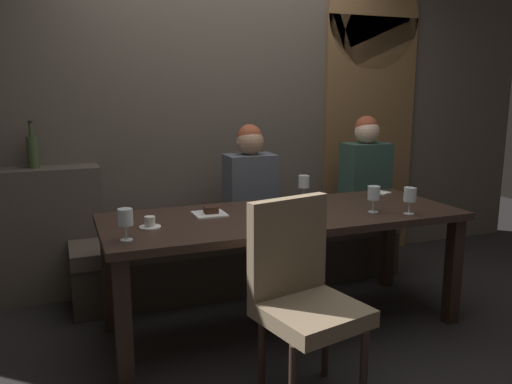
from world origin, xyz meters
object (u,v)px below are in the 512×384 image
at_px(banquette_bench, 245,258).
at_px(chair_near_side, 301,288).
at_px(wine_glass_center_back, 374,194).
at_px(espresso_cup, 150,223).
at_px(diner_redhead, 250,181).
at_px(dining_table, 284,227).
at_px(dessert_plate, 210,212).
at_px(wine_bottle_pale_label, 33,151).
at_px(wine_glass_far_right, 304,183).
at_px(wine_glass_center_front, 410,196).
at_px(diner_bearded, 365,170).
at_px(wine_glass_near_left, 125,218).

relative_size(banquette_bench, chair_near_side, 2.55).
bearing_deg(wine_glass_center_back, espresso_cup, 174.18).
bearing_deg(diner_redhead, dining_table, -93.26).
bearing_deg(espresso_cup, dessert_plate, 22.73).
relative_size(chair_near_side, espresso_cup, 8.17).
bearing_deg(wine_bottle_pale_label, wine_glass_center_back, -32.07).
relative_size(wine_glass_far_right, dessert_plate, 0.86).
bearing_deg(wine_glass_far_right, espresso_cup, -161.78).
height_order(banquette_bench, chair_near_side, chair_near_side).
bearing_deg(chair_near_side, wine_glass_far_right, 63.22).
xyz_separation_m(dining_table, wine_glass_center_front, (0.70, -0.29, 0.20)).
bearing_deg(wine_glass_center_back, chair_near_side, -144.10).
bearing_deg(wine_glass_far_right, wine_bottle_pale_label, 157.50).
relative_size(banquette_bench, diner_bearded, 3.01).
bearing_deg(chair_near_side, banquette_bench, 80.65).
bearing_deg(dessert_plate, diner_bearded, 21.73).
xyz_separation_m(wine_glass_center_front, wine_glass_center_back, (-0.18, 0.12, 0.00)).
relative_size(wine_glass_far_right, wine_glass_center_back, 1.00).
distance_m(chair_near_side, wine_glass_center_back, 0.98).
relative_size(dining_table, espresso_cup, 18.33).
height_order(dining_table, wine_bottle_pale_label, wine_bottle_pale_label).
bearing_deg(diner_bearded, wine_glass_far_right, -152.79).
bearing_deg(wine_glass_center_back, diner_bearded, 59.75).
xyz_separation_m(wine_bottle_pale_label, wine_glass_far_right, (1.73, -0.72, -0.22)).
xyz_separation_m(diner_redhead, dessert_plate, (-0.47, -0.57, -0.07)).
distance_m(banquette_bench, wine_glass_center_back, 1.19).
xyz_separation_m(wine_glass_center_front, dessert_plate, (-1.14, 0.42, -0.10)).
xyz_separation_m(wine_glass_center_back, dessert_plate, (-0.96, 0.30, -0.10)).
height_order(wine_bottle_pale_label, espresso_cup, wine_bottle_pale_label).
xyz_separation_m(dining_table, chair_near_side, (-0.23, -0.72, -0.09)).
relative_size(dining_table, wine_glass_center_back, 13.41).
bearing_deg(diner_redhead, wine_bottle_pale_label, 166.42).
height_order(wine_glass_center_front, wine_glass_center_back, same).
bearing_deg(dessert_plate, wine_glass_near_left, -146.33).
relative_size(diner_redhead, dessert_plate, 4.14).
relative_size(banquette_bench, wine_bottle_pale_label, 7.67).
relative_size(wine_bottle_pale_label, wine_glass_center_back, 1.99).
bearing_deg(wine_glass_far_right, dining_table, -131.72).
relative_size(diner_redhead, diner_bearded, 0.95).
distance_m(dining_table, wine_bottle_pale_label, 1.83).
bearing_deg(banquette_bench, wine_glass_far_right, -50.37).
distance_m(wine_bottle_pale_label, wine_glass_near_left, 1.38).
bearing_deg(espresso_cup, wine_glass_far_right, 18.22).
distance_m(diner_redhead, wine_glass_center_front, 1.19).
distance_m(dining_table, wine_glass_center_front, 0.79).
height_order(dining_table, dessert_plate, dessert_plate).
relative_size(wine_glass_near_left, wine_glass_far_right, 1.00).
bearing_deg(wine_glass_far_right, diner_redhead, 125.75).
bearing_deg(wine_glass_center_back, wine_glass_center_front, -33.91).
distance_m(diner_redhead, dessert_plate, 0.74).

